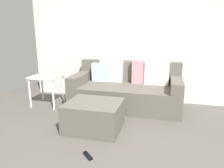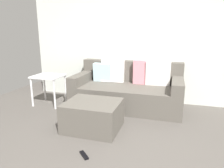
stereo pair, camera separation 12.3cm
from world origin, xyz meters
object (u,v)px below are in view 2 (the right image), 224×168
ottoman (93,115)px  remote_near_ottoman (84,155)px  couch_sectional (128,90)px  side_table (48,80)px

ottoman → remote_near_ottoman: (0.16, -0.70, -0.20)m
ottoman → remote_near_ottoman: size_ratio=4.43×
remote_near_ottoman → couch_sectional: bearing=130.8°
ottoman → remote_near_ottoman: 0.75m
couch_sectional → ottoman: bearing=-103.5°
couch_sectional → remote_near_ottoman: size_ratio=11.38×
couch_sectional → side_table: couch_sectional is taller
side_table → remote_near_ottoman: side_table is taller
ottoman → side_table: (-1.25, 0.78, 0.29)m
couch_sectional → ottoman: size_ratio=2.57×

